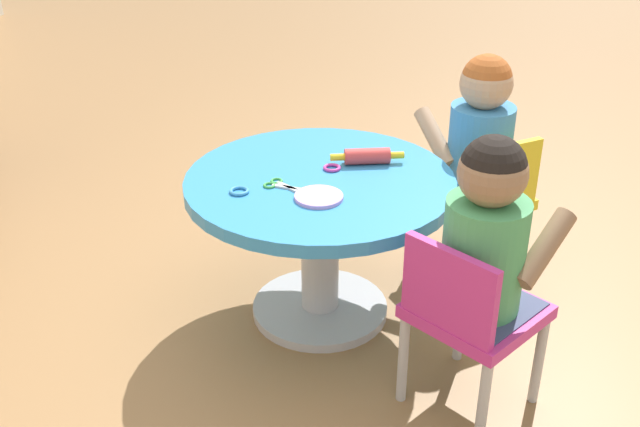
# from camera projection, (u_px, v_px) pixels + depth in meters

# --- Properties ---
(ground_plane) EXTENTS (10.00, 10.00, 0.00)m
(ground_plane) POSITION_uv_depth(u_px,v_px,m) (320.00, 312.00, 2.49)
(ground_plane) COLOR #9E7247
(craft_table) EXTENTS (0.82, 0.82, 0.49)m
(craft_table) POSITION_uv_depth(u_px,v_px,m) (320.00, 215.00, 2.32)
(craft_table) COLOR silver
(craft_table) RESTS_ON ground
(child_chair_left) EXTENTS (0.42, 0.42, 0.54)m
(child_chair_left) POSITION_uv_depth(u_px,v_px,m) (469.00, 314.00, 1.95)
(child_chair_left) COLOR #B7B7BC
(child_chair_left) RESTS_ON ground
(seated_child_left) EXTENTS (0.44, 0.43, 0.51)m
(seated_child_left) POSITION_uv_depth(u_px,v_px,m) (487.00, 232.00, 1.87)
(seated_child_left) COLOR #3F4772
(seated_child_left) RESTS_ON ground
(child_chair_right) EXTENTS (0.41, 0.41, 0.54)m
(child_chair_right) POSITION_uv_depth(u_px,v_px,m) (481.00, 198.00, 2.55)
(child_chair_right) COLOR #B7B7BC
(child_chair_right) RESTS_ON ground
(seated_child_right) EXTENTS (0.43, 0.41, 0.51)m
(seated_child_right) POSITION_uv_depth(u_px,v_px,m) (480.00, 131.00, 2.47)
(seated_child_right) COLOR #3F4772
(seated_child_right) RESTS_ON ground
(rolling_pin) EXTENTS (0.07, 0.23, 0.05)m
(rolling_pin) POSITION_uv_depth(u_px,v_px,m) (367.00, 156.00, 2.34)
(rolling_pin) COLOR #D83F3F
(rolling_pin) RESTS_ON craft_table
(craft_scissors) EXTENTS (0.11, 0.14, 0.01)m
(craft_scissors) POSITION_uv_depth(u_px,v_px,m) (280.00, 185.00, 2.21)
(craft_scissors) COLOR silver
(craft_scissors) RESTS_ON craft_table
(playdough_blob_0) EXTENTS (0.14, 0.14, 0.01)m
(playdough_blob_0) POSITION_uv_depth(u_px,v_px,m) (319.00, 197.00, 2.13)
(playdough_blob_0) COLOR #CC99E5
(playdough_blob_0) RESTS_ON craft_table
(cookie_cutter_0) EXTENTS (0.05, 0.05, 0.01)m
(cookie_cutter_0) POSITION_uv_depth(u_px,v_px,m) (332.00, 168.00, 2.31)
(cookie_cutter_0) COLOR #D83FA5
(cookie_cutter_0) RESTS_ON craft_table
(cookie_cutter_1) EXTENTS (0.06, 0.06, 0.01)m
(cookie_cutter_1) POSITION_uv_depth(u_px,v_px,m) (239.00, 191.00, 2.17)
(cookie_cutter_1) COLOR #3F99D8
(cookie_cutter_1) RESTS_ON craft_table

